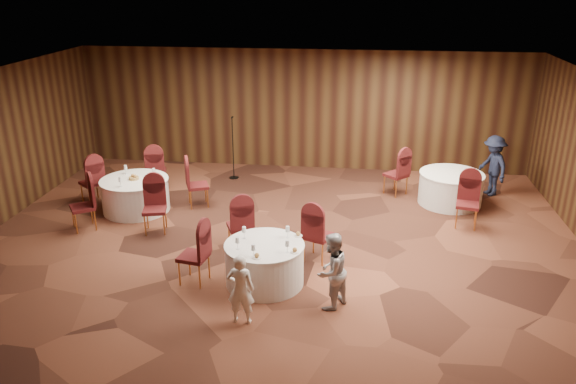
# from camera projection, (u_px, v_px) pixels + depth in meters

# --- Properties ---
(ground) EXTENTS (12.00, 12.00, 0.00)m
(ground) POSITION_uv_depth(u_px,v_px,m) (277.00, 247.00, 11.00)
(ground) COLOR black
(ground) RESTS_ON ground
(room_shell) EXTENTS (12.00, 12.00, 12.00)m
(room_shell) POSITION_uv_depth(u_px,v_px,m) (276.00, 152.00, 10.28)
(room_shell) COLOR silver
(room_shell) RESTS_ON ground
(table_main) EXTENTS (1.37, 1.37, 0.74)m
(table_main) POSITION_uv_depth(u_px,v_px,m) (265.00, 263.00, 9.61)
(table_main) COLOR silver
(table_main) RESTS_ON ground
(table_left) EXTENTS (1.51, 1.51, 0.74)m
(table_left) POSITION_uv_depth(u_px,v_px,m) (136.00, 195.00, 12.60)
(table_left) COLOR silver
(table_left) RESTS_ON ground
(table_right) EXTENTS (1.46, 1.46, 0.74)m
(table_right) POSITION_uv_depth(u_px,v_px,m) (450.00, 188.00, 12.99)
(table_right) COLOR silver
(table_right) RESTS_ON ground
(chairs_main) EXTENTS (2.71, 1.96, 1.00)m
(chairs_main) POSITION_uv_depth(u_px,v_px,m) (252.00, 238.00, 10.24)
(chairs_main) COLOR #3D0C15
(chairs_main) RESTS_ON ground
(chairs_left) EXTENTS (3.20, 3.08, 1.00)m
(chairs_left) POSITION_uv_depth(u_px,v_px,m) (137.00, 190.00, 12.54)
(chairs_left) COLOR #3D0C15
(chairs_left) RESTS_ON ground
(chairs_right) EXTENTS (2.05, 2.39, 1.00)m
(chairs_right) POSITION_uv_depth(u_px,v_px,m) (429.00, 188.00, 12.63)
(chairs_right) COLOR #3D0C15
(chairs_right) RESTS_ON ground
(tabletop_main) EXTENTS (1.07, 1.03, 0.22)m
(tabletop_main) POSITION_uv_depth(u_px,v_px,m) (271.00, 242.00, 9.34)
(tabletop_main) COLOR silver
(tabletop_main) RESTS_ON table_main
(tabletop_left) EXTENTS (0.79, 0.86, 0.22)m
(tabletop_left) POSITION_uv_depth(u_px,v_px,m) (134.00, 176.00, 12.45)
(tabletop_left) COLOR silver
(tabletop_left) RESTS_ON table_left
(tabletop_right) EXTENTS (0.08, 0.08, 0.22)m
(tabletop_right) POSITION_uv_depth(u_px,v_px,m) (465.00, 170.00, 12.57)
(tabletop_right) COLOR silver
(tabletop_right) RESTS_ON table_right
(mic_stand) EXTENTS (0.24, 0.24, 1.64)m
(mic_stand) POSITION_uv_depth(u_px,v_px,m) (233.00, 160.00, 14.57)
(mic_stand) COLOR black
(mic_stand) RESTS_ON ground
(woman_a) EXTENTS (0.42, 0.28, 1.15)m
(woman_a) POSITION_uv_depth(u_px,v_px,m) (241.00, 289.00, 8.44)
(woman_a) COLOR white
(woman_a) RESTS_ON ground
(woman_b) EXTENTS (0.75, 0.79, 1.28)m
(woman_b) POSITION_uv_depth(u_px,v_px,m) (331.00, 271.00, 8.82)
(woman_b) COLOR #ACACB1
(woman_b) RESTS_ON ground
(man_c) EXTENTS (0.86, 1.08, 1.47)m
(man_c) POSITION_uv_depth(u_px,v_px,m) (493.00, 166.00, 13.38)
(man_c) COLOR black
(man_c) RESTS_ON ground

